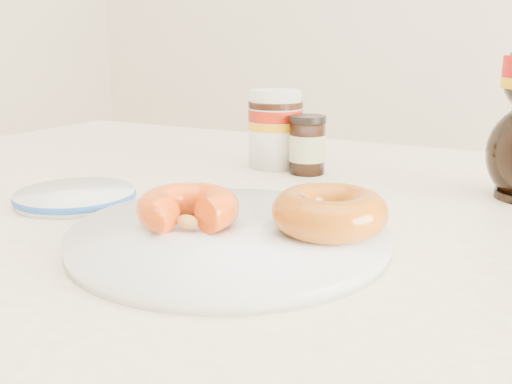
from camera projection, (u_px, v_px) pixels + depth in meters
The scene contains 7 objects.
dining_table at pixel (302, 286), 0.61m from camera, with size 1.40×0.90×0.75m.
plate at pixel (229, 235), 0.50m from camera, with size 0.28×0.28×0.01m.
donut_bitten at pixel (188, 208), 0.50m from camera, with size 0.09×0.09×0.03m, color #E7480D.
donut_whole at pixel (329, 212), 0.49m from camera, with size 0.10×0.10×0.03m, color #A54C0A.
nutella_jar at pixel (275, 126), 0.80m from camera, with size 0.08×0.08×0.11m.
dark_jar at pixel (307, 145), 0.76m from camera, with size 0.05×0.05×0.08m.
blue_rim_saucer at pixel (75, 196), 0.63m from camera, with size 0.13×0.13×0.01m.
Camera 1 is at (0.22, -0.43, 0.92)m, focal length 40.00 mm.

